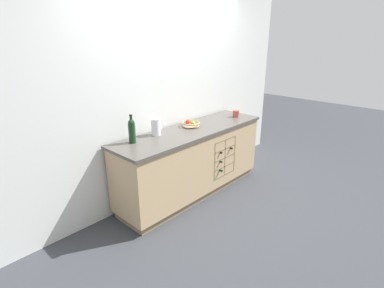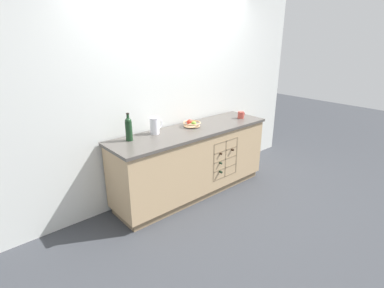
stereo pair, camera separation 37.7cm
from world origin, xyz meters
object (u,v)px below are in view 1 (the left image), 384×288
at_px(ceramic_mug, 236,114).
at_px(white_pitcher, 156,126).
at_px(standing_wine_bottle, 132,130).
at_px(fruit_bowl, 191,124).

bearing_deg(ceramic_mug, white_pitcher, 170.81).
bearing_deg(standing_wine_bottle, ceramic_mug, -6.69).
bearing_deg(ceramic_mug, standing_wine_bottle, 173.31).
bearing_deg(white_pitcher, standing_wine_bottle, -177.28).
height_order(white_pitcher, ceramic_mug, white_pitcher).
height_order(white_pitcher, standing_wine_bottle, standing_wine_bottle).
bearing_deg(fruit_bowl, white_pitcher, 173.05).
bearing_deg(standing_wine_bottle, white_pitcher, 2.72).
distance_m(ceramic_mug, standing_wine_bottle, 1.67).
relative_size(ceramic_mug, standing_wine_bottle, 0.40).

